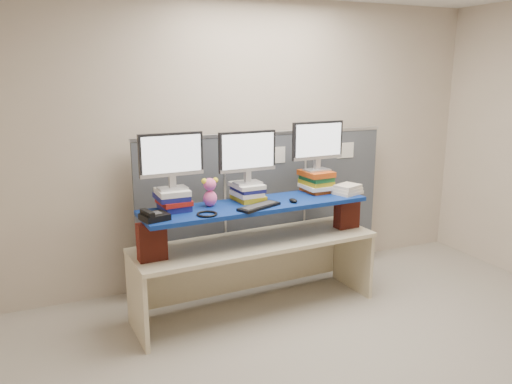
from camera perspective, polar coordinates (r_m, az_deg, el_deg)
name	(u,v)px	position (r m, az deg, el deg)	size (l,w,h in m)	color
room	(377,181)	(3.35, 13.68, 1.27)	(5.00, 4.00, 2.80)	beige
cubicle_partition	(265,208)	(5.00, 1.05, -1.80)	(2.60, 0.06, 1.53)	#3F434A
desk	(256,255)	(4.43, 0.00, -7.17)	(2.20, 0.77, 0.66)	beige
brick_pier_left	(152,242)	(3.98, -11.82, -5.57)	(0.22, 0.12, 0.30)	maroon
brick_pier_right	(347,212)	(4.77, 10.34, -2.28)	(0.22, 0.12, 0.30)	maroon
blue_board	(256,205)	(4.29, 0.00, -1.53)	(1.99, 0.50, 0.04)	navy
book_stack_left	(173,199)	(4.12, -9.47, -0.80)	(0.27, 0.32, 0.17)	navy
book_stack_center	(248,192)	(4.37, -0.97, 0.03)	(0.27, 0.31, 0.15)	gold
book_stack_right	(316,181)	(4.70, 6.90, 1.25)	(0.27, 0.33, 0.20)	#B74411
monitor_left	(171,158)	(4.04, -9.65, 3.91)	(0.53, 0.16, 0.46)	#B7B6BC
monitor_center	(247,154)	(4.29, -0.98, 4.36)	(0.53, 0.16, 0.46)	#B7B6BC
monitor_right	(318,143)	(4.64, 7.06, 5.58)	(0.53, 0.16, 0.46)	#B7B6BC
keyboard	(259,206)	(4.14, 0.36, -1.66)	(0.42, 0.29, 0.03)	black
mouse	(293,200)	(4.33, 4.27, -0.96)	(0.06, 0.11, 0.03)	black
desk_phone	(154,216)	(3.87, -11.62, -2.72)	(0.23, 0.22, 0.08)	black
headset	(207,214)	(3.95, -5.62, -2.52)	(0.17, 0.17, 0.02)	black
plush_toy	(210,192)	(4.18, -5.28, 0.02)	(0.14, 0.11, 0.24)	pink
binder_stack	(348,189)	(4.69, 10.42, 0.29)	(0.29, 0.27, 0.09)	beige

